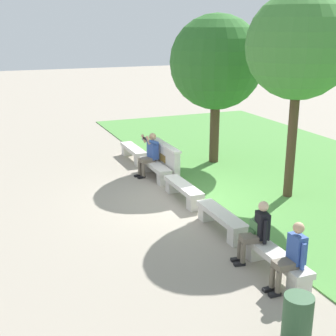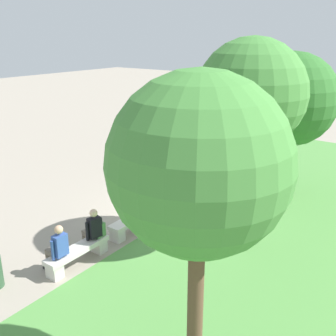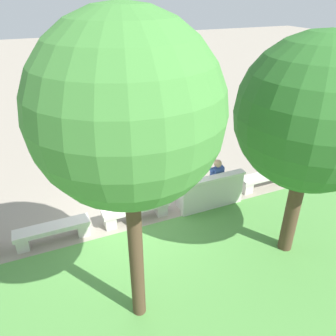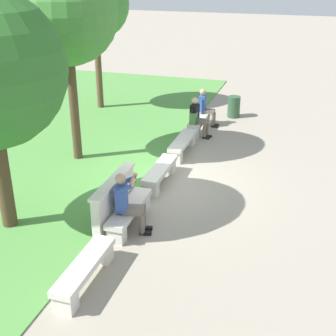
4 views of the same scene
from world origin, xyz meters
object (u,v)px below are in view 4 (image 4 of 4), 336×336
(bench_near, at_px, (129,212))
(bench_main, at_px, (85,270))
(person_companion, at_px, (205,106))
(trash_bin, at_px, (234,107))
(tree_right_background, at_px, (95,5))
(bench_end, at_px, (200,122))
(tree_behind_wall, at_px, (66,13))
(person_distant, at_px, (198,116))
(person_photographer, at_px, (127,200))
(bench_far, at_px, (183,144))
(bench_mid, at_px, (160,173))
(backpack, at_px, (194,118))

(bench_near, bearing_deg, bench_main, 180.00)
(person_companion, xyz_separation_m, trash_bin, (1.21, -0.76, -0.30))
(bench_near, bearing_deg, tree_right_background, 28.72)
(bench_end, height_order, tree_behind_wall, tree_behind_wall)
(person_distant, bearing_deg, person_photographer, -179.90)
(bench_main, distance_m, bench_near, 2.10)
(bench_far, height_order, person_companion, person_companion)
(tree_right_background, bearing_deg, trash_bin, -85.83)
(bench_near, height_order, person_photographer, person_photographer)
(person_companion, relative_size, tree_right_background, 0.25)
(person_companion, relative_size, tree_behind_wall, 0.24)
(person_photographer, xyz_separation_m, tree_behind_wall, (3.20, 2.80, 3.21))
(person_distant, xyz_separation_m, person_companion, (1.09, -0.00, 0.00))
(bench_near, height_order, trash_bin, trash_bin)
(bench_mid, distance_m, person_companion, 4.72)
(bench_mid, xyz_separation_m, person_photographer, (-2.36, -0.08, 0.44))
(bench_near, relative_size, tree_behind_wall, 0.33)
(person_distant, bearing_deg, tree_behind_wall, 134.90)
(backpack, bearing_deg, person_companion, -4.32)
(bench_end, relative_size, person_photographer, 1.34)
(bench_near, height_order, bench_far, same)
(backpack, xyz_separation_m, tree_right_background, (2.07, 4.17, 3.10))
(bench_main, distance_m, bench_mid, 4.19)
(bench_main, bearing_deg, person_photographer, -2.35)
(person_photographer, bearing_deg, bench_main, 177.65)
(bench_near, xyz_separation_m, backpack, (5.58, 0.03, 0.33))
(backpack, bearing_deg, bench_main, -179.81)
(person_photographer, distance_m, person_companion, 7.07)
(bench_main, xyz_separation_m, bench_mid, (4.19, 0.00, 0.00))
(bench_mid, bearing_deg, bench_main, 180.00)
(bench_main, height_order, person_companion, person_companion)
(tree_behind_wall, bearing_deg, bench_end, -39.08)
(bench_near, bearing_deg, bench_end, 0.00)
(bench_near, height_order, person_companion, person_companion)
(person_distant, relative_size, backpack, 2.94)
(person_distant, relative_size, trash_bin, 1.68)
(bench_near, distance_m, bench_end, 6.29)
(bench_near, height_order, bench_end, same)
(person_distant, xyz_separation_m, tree_right_background, (1.94, 4.26, 3.05))
(bench_end, height_order, tree_right_background, tree_right_background)
(bench_far, xyz_separation_m, backpack, (1.39, 0.03, 0.33))
(bench_far, height_order, person_photographer, person_photographer)
(bench_main, height_order, bench_far, same)
(bench_mid, relative_size, person_photographer, 1.34)
(bench_far, bearing_deg, person_distant, -2.44)
(bench_mid, relative_size, bench_end, 1.00)
(bench_near, xyz_separation_m, person_distant, (5.71, -0.06, 0.38))
(bench_mid, distance_m, tree_right_background, 7.76)
(tree_behind_wall, bearing_deg, tree_right_background, 17.28)
(person_companion, xyz_separation_m, tree_right_background, (0.85, 4.26, 3.05))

